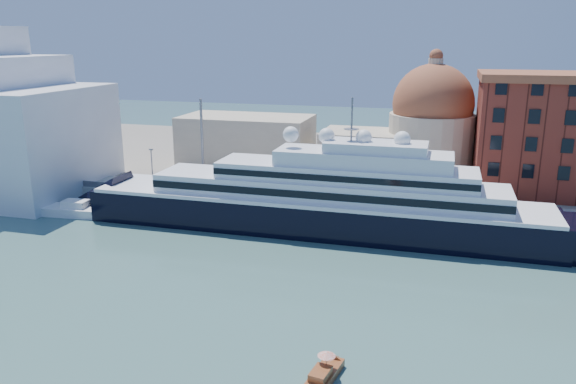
% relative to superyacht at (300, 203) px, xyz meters
% --- Properties ---
extents(ground, '(400.00, 400.00, 0.00)m').
position_rel_superyacht_xyz_m(ground, '(-2.05, -23.00, -4.55)').
color(ground, '#365E5C').
rests_on(ground, ground).
extents(quay, '(180.00, 10.00, 2.50)m').
position_rel_superyacht_xyz_m(quay, '(-2.05, 11.00, -3.30)').
color(quay, gray).
rests_on(quay, ground).
extents(land, '(260.00, 72.00, 2.00)m').
position_rel_superyacht_xyz_m(land, '(-2.05, 52.00, -3.55)').
color(land, slate).
rests_on(land, ground).
extents(quay_fence, '(180.00, 0.10, 1.20)m').
position_rel_superyacht_xyz_m(quay_fence, '(-2.05, 6.50, -1.45)').
color(quay_fence, slate).
rests_on(quay_fence, quay).
extents(superyacht, '(88.22, 12.23, 26.36)m').
position_rel_superyacht_xyz_m(superyacht, '(0.00, 0.00, 0.00)').
color(superyacht, black).
rests_on(superyacht, ground).
extents(service_barge, '(13.77, 5.58, 3.02)m').
position_rel_superyacht_xyz_m(service_barge, '(-43.49, -3.91, -3.68)').
color(service_barge, white).
rests_on(service_barge, ground).
extents(water_taxi, '(2.96, 6.19, 2.82)m').
position_rel_superyacht_xyz_m(water_taxi, '(13.29, -42.16, -3.87)').
color(water_taxi, brown).
rests_on(water_taxi, ground).
extents(church, '(66.00, 18.00, 25.50)m').
position_rel_superyacht_xyz_m(church, '(4.34, 34.72, 6.36)').
color(church, beige).
rests_on(church, land).
extents(lamp_posts, '(120.80, 2.40, 18.00)m').
position_rel_superyacht_xyz_m(lamp_posts, '(-14.72, 9.27, 5.29)').
color(lamp_posts, slate).
rests_on(lamp_posts, quay).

